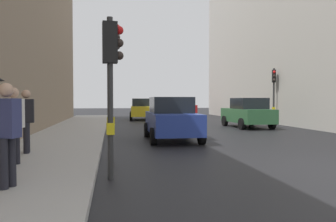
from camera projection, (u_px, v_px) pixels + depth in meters
ground_plane at (331, 167)px, 8.22m from camera, size 120.00×120.00×0.00m
sidewalk_kerb at (63, 140)px, 12.96m from camera, size 3.09×40.00×0.16m
traffic_light_near_left at (111, 68)px, 6.91m from camera, size 0.44×0.26×3.34m
traffic_light_near_right at (111, 62)px, 9.30m from camera, size 0.45×0.33×3.90m
traffic_light_mid_street at (274, 86)px, 22.30m from camera, size 0.33×0.45×3.75m
car_green_estate at (248, 113)px, 19.95m from camera, size 2.09×4.24×1.76m
car_red_sedan at (184, 107)px, 35.56m from camera, size 2.08×4.23×1.76m
car_blue_van at (172, 119)px, 13.70m from camera, size 2.07×4.23×1.76m
car_yellow_taxi at (142, 109)px, 28.18m from camera, size 2.20×4.29×1.76m
pedestrian_with_black_backpack at (12, 121)px, 7.64m from camera, size 0.64×0.40×1.77m
pedestrian_with_grey_backpack at (4, 129)px, 5.65m from camera, size 0.66×0.47×1.77m
pedestrian_in_dark_coat at (26, 118)px, 9.37m from camera, size 0.43×0.36×1.77m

